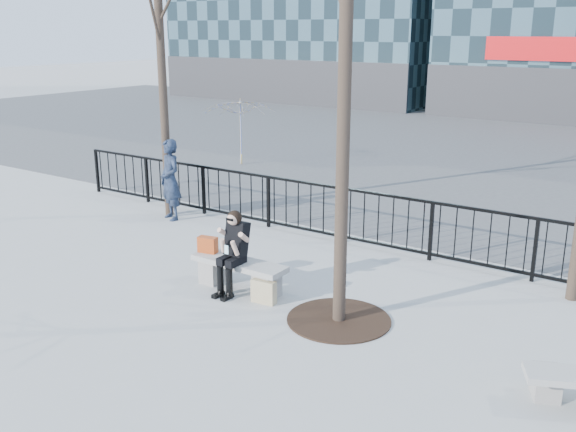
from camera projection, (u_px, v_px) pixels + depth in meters
The scene contains 10 objects.
ground at pixel (240, 289), 10.32m from camera, with size 120.00×120.00×0.00m, color #A0A19B.
street_surface at pixel (509, 149), 22.21m from camera, with size 60.00×23.00×0.01m, color #474747.
railing at pixel (334, 213), 12.54m from camera, with size 14.00×0.06×1.10m.
tree_grate at pixel (339, 320), 9.21m from camera, with size 1.50×1.50×0.02m, color black.
bench_main at pixel (239, 272), 10.24m from camera, with size 1.65×0.46×0.49m.
seated_woman at pixel (232, 253), 10.01m from camera, with size 0.50×0.64×1.34m.
handbag at pixel (208, 245), 10.52m from camera, with size 0.32×0.15×0.26m, color #B54116.
shopping_bag at pixel (264, 292), 9.76m from camera, with size 0.38×0.14×0.36m, color beige.
standing_man at pixel (170, 180), 13.88m from camera, with size 0.65×0.42×1.77m, color black.
vendor_umbrella at pixel (239, 132), 19.45m from camera, with size 2.21×2.25×2.02m, color yellow.
Camera 1 is at (6.04, -7.47, 4.03)m, focal length 40.00 mm.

